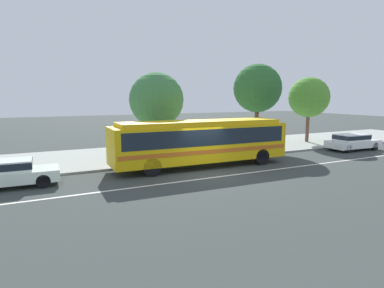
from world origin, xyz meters
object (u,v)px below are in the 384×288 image
(bus_stop_sign, at_px, (244,133))
(street_tree_near_stop, at_px, (157,100))
(street_tree_mid_block, at_px, (257,88))
(sedan_far_ahead, at_px, (352,141))
(pedestrian_waiting_near_sign, at_px, (152,143))
(sedan_behind_bus, at_px, (7,172))
(transit_bus, at_px, (201,140))
(street_tree_far_end, at_px, (309,97))

(bus_stop_sign, xyz_separation_m, street_tree_near_stop, (-5.71, 2.25, 2.36))
(street_tree_near_stop, distance_m, street_tree_mid_block, 8.77)
(sedan_far_ahead, height_order, pedestrian_waiting_near_sign, pedestrian_waiting_near_sign)
(sedan_behind_bus, bearing_deg, street_tree_mid_block, 13.48)
(transit_bus, height_order, bus_stop_sign, transit_bus)
(transit_bus, bearing_deg, bus_stop_sign, 22.23)
(bus_stop_sign, bearing_deg, street_tree_near_stop, 158.45)
(sedan_far_ahead, distance_m, street_tree_near_stop, 15.80)
(street_tree_near_stop, height_order, street_tree_mid_block, street_tree_mid_block)
(sedan_behind_bus, height_order, sedan_far_ahead, same)
(sedan_behind_bus, bearing_deg, transit_bus, -0.15)
(pedestrian_waiting_near_sign, bearing_deg, street_tree_far_end, 4.42)
(street_tree_far_end, bearing_deg, transit_bus, -161.17)
(street_tree_near_stop, distance_m, street_tree_far_end, 14.80)
(street_tree_near_stop, bearing_deg, sedan_far_ahead, -15.24)
(transit_bus, distance_m, street_tree_mid_block, 9.14)
(transit_bus, bearing_deg, sedan_far_ahead, -0.07)
(pedestrian_waiting_near_sign, bearing_deg, sedan_far_ahead, -12.45)
(transit_bus, xyz_separation_m, street_tree_mid_block, (7.41, 4.26, 3.24))
(transit_bus, distance_m, pedestrian_waiting_near_sign, 3.93)
(sedan_far_ahead, relative_size, pedestrian_waiting_near_sign, 2.55)
(street_tree_mid_block, distance_m, street_tree_far_end, 6.11)
(pedestrian_waiting_near_sign, distance_m, street_tree_far_end, 15.70)
(sedan_behind_bus, relative_size, sedan_far_ahead, 0.98)
(street_tree_near_stop, xyz_separation_m, street_tree_mid_block, (8.73, 0.22, 0.88))
(pedestrian_waiting_near_sign, distance_m, street_tree_near_stop, 2.97)
(pedestrian_waiting_near_sign, relative_size, street_tree_near_stop, 0.31)
(bus_stop_sign, distance_m, street_tree_near_stop, 6.57)
(sedan_behind_bus, relative_size, street_tree_mid_block, 0.65)
(pedestrian_waiting_near_sign, xyz_separation_m, street_tree_far_end, (15.37, 1.19, 2.99))
(sedan_behind_bus, relative_size, bus_stop_sign, 1.86)
(transit_bus, height_order, street_tree_near_stop, street_tree_near_stop)
(transit_bus, relative_size, street_tree_far_end, 1.86)
(bus_stop_sign, distance_m, street_tree_far_end, 9.83)
(sedan_far_ahead, height_order, street_tree_near_stop, street_tree_near_stop)
(bus_stop_sign, bearing_deg, sedan_far_ahead, -11.11)
(transit_bus, relative_size, bus_stop_sign, 4.64)
(pedestrian_waiting_near_sign, height_order, street_tree_near_stop, street_tree_near_stop)
(sedan_far_ahead, height_order, street_tree_mid_block, street_tree_mid_block)
(bus_stop_sign, bearing_deg, pedestrian_waiting_near_sign, 165.63)
(street_tree_near_stop, bearing_deg, transit_bus, -71.93)
(sedan_behind_bus, bearing_deg, pedestrian_waiting_near_sign, 21.98)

